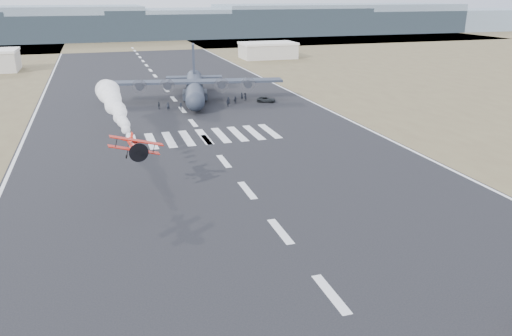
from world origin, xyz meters
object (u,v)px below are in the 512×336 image
crew_b (228,103)px  crew_f (235,100)px  aerobatic_biplane (134,146)px  crew_e (228,100)px  crew_g (242,96)px  crew_d (159,105)px  crew_a (168,106)px  crew_c (181,107)px  hangar_right (268,50)px  transport_aircraft (195,87)px  support_vehicle (266,100)px  crew_h (245,97)px

crew_b → crew_f: size_ratio=0.99×
aerobatic_biplane → crew_e: size_ratio=3.84×
crew_g → crew_d: bearing=179.8°
aerobatic_biplane → crew_a: aerobatic_biplane is taller
crew_a → crew_g: size_ratio=0.99×
crew_c → crew_g: size_ratio=0.91×
hangar_right → crew_f: size_ratio=12.79×
aerobatic_biplane → transport_aircraft: bearing=69.2°
crew_a → crew_f: size_ratio=1.11×
crew_f → support_vehicle: bearing=133.6°
crew_a → crew_h: crew_a is taller
hangar_right → crew_h: 78.87m
aerobatic_biplane → crew_a: size_ratio=3.44×
crew_f → crew_h: (3.08, 2.76, 0.07)m
hangar_right → support_vehicle: (-26.52, -76.02, -2.42)m
transport_aircraft → crew_h: 11.87m
crew_c → crew_a: bearing=-169.1°
transport_aircraft → crew_e: bearing=-37.5°
aerobatic_biplane → crew_c: aerobatic_biplane is taller
aerobatic_biplane → hangar_right: bearing=61.4°
transport_aircraft → crew_c: bearing=-105.4°
crew_d → crew_e: 15.51m
aerobatic_biplane → crew_a: bearing=74.4°
hangar_right → crew_c: hangar_right is taller
crew_d → crew_e: crew_e is taller
aerobatic_biplane → crew_c: size_ratio=3.76×
support_vehicle → crew_c: (-19.81, -2.44, 0.22)m
crew_d → crew_h: 20.31m
crew_a → crew_d: 2.47m
crew_e → crew_b: bearing=68.8°
hangar_right → crew_e: bearing=-115.1°
aerobatic_biplane → transport_aircraft: size_ratio=0.15×
aerobatic_biplane → crew_f: aerobatic_biplane is taller
hangar_right → crew_d: 91.24m
aerobatic_biplane → crew_d: aerobatic_biplane is taller
crew_b → crew_f: bearing=-87.9°
crew_b → crew_g: 7.40m
crew_e → crew_d: bearing=0.1°
crew_e → hangar_right: bearing=-117.9°
crew_c → crew_f: 13.06m
hangar_right → crew_c: 91.15m
crew_c → crew_f: bearing=40.8°
crew_c → crew_h: bearing=47.6°
crew_b → crew_e: 2.82m
crew_a → crew_h: bearing=-145.1°
crew_a → crew_b: bearing=-160.7°
support_vehicle → crew_b: (-9.48, -1.75, 0.20)m
crew_h → crew_c: bearing=-13.6°
crew_g → transport_aircraft: bearing=147.5°
hangar_right → transport_aircraft: transport_aircraft is taller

